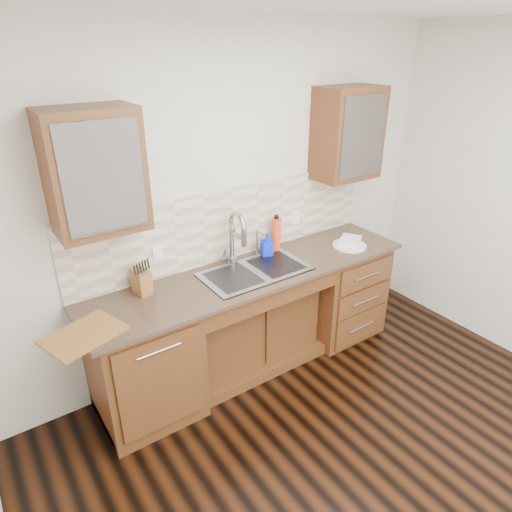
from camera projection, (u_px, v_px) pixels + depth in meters
ground at (381, 490)px, 2.90m from camera, size 4.00×3.50×0.10m
wall_back at (228, 204)px, 3.63m from camera, size 4.00×0.10×2.70m
base_cabinet_left at (144, 363)px, 3.27m from camera, size 0.70×0.62×0.88m
base_cabinet_center at (247, 325)px, 3.86m from camera, size 1.20×0.44×0.70m
base_cabinet_right at (338, 288)px, 4.24m from camera, size 0.70×0.62×0.88m
countertop at (254, 273)px, 3.55m from camera, size 2.70×0.65×0.03m
backsplash at (232, 223)px, 3.65m from camera, size 2.70×0.02×0.59m
sink at (255, 281)px, 3.57m from camera, size 0.84×0.46×0.19m
faucet at (231, 240)px, 3.58m from camera, size 0.04×0.04×0.40m
filter_tap at (257, 242)px, 3.75m from camera, size 0.02×0.02×0.24m
upper_cabinet_left at (94, 172)px, 2.72m from camera, size 0.55×0.34×0.75m
upper_cabinet_right at (347, 133)px, 3.79m from camera, size 0.55×0.34×0.75m
outlet_left at (158, 253)px, 3.34m from camera, size 0.08×0.01×0.12m
outlet_right at (296, 217)px, 4.00m from camera, size 0.08×0.01×0.12m
soap_bottle at (267, 245)px, 3.75m from camera, size 0.11×0.11×0.20m
water_bottle at (276, 235)px, 3.82m from camera, size 0.09×0.09×0.29m
plate at (349, 246)px, 3.95m from camera, size 0.36×0.36×0.02m
dish_towel at (350, 241)px, 3.99m from camera, size 0.28×0.26×0.04m
knife_block at (141, 282)px, 3.21m from camera, size 0.11×0.17×0.17m
cutting_board at (84, 335)px, 2.77m from camera, size 0.53×0.44×0.02m
cup_left_a at (79, 183)px, 2.69m from camera, size 0.16×0.16×0.10m
cup_left_b at (109, 178)px, 2.79m from camera, size 0.13×0.13×0.09m
cup_right_a at (334, 142)px, 3.74m from camera, size 0.14×0.14×0.09m
cup_right_b at (359, 138)px, 3.89m from camera, size 0.12×0.12×0.09m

